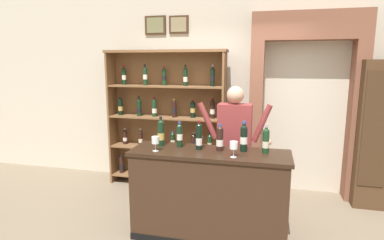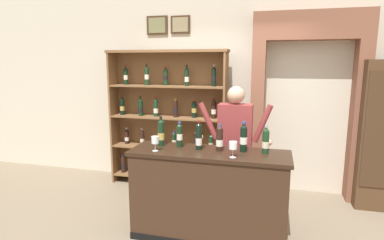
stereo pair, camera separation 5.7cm
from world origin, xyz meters
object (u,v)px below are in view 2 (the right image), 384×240
(tasting_bottle_rosso, at_px, (220,138))
(wine_glass_left, at_px, (155,140))
(wine_glass_right, at_px, (233,146))
(tasting_bottle_brunello, at_px, (199,137))
(tasting_bottle_bianco, at_px, (180,135))
(wine_shelf, at_px, (168,117))
(tasting_bottle_grappa, at_px, (161,132))
(tasting_bottle_super_tuscan, at_px, (266,141))
(shopkeeper, at_px, (235,137))
(tasting_counter, at_px, (209,195))
(tasting_bottle_vin_santo, at_px, (244,137))

(tasting_bottle_rosso, relative_size, wine_glass_left, 1.80)
(wine_glass_right, bearing_deg, wine_glass_left, 178.34)
(tasting_bottle_rosso, bearing_deg, wine_glass_right, -50.72)
(tasting_bottle_brunello, relative_size, tasting_bottle_rosso, 1.10)
(tasting_bottle_bianco, bearing_deg, wine_shelf, 114.29)
(tasting_bottle_grappa, relative_size, tasting_bottle_brunello, 1.06)
(tasting_bottle_super_tuscan, bearing_deg, wine_glass_left, -169.49)
(wine_shelf, xyz_separation_m, tasting_bottle_grappa, (0.36, -1.29, 0.05))
(shopkeeper, bearing_deg, tasting_bottle_brunello, -119.61)
(wine_shelf, height_order, tasting_bottle_brunello, wine_shelf)
(wine_shelf, distance_m, tasting_bottle_super_tuscan, 2.02)
(shopkeeper, xyz_separation_m, tasting_bottle_super_tuscan, (0.39, -0.54, 0.11))
(tasting_counter, xyz_separation_m, tasting_bottle_grappa, (-0.59, 0.10, 0.65))
(tasting_bottle_rosso, bearing_deg, tasting_bottle_vin_santo, 8.05)
(tasting_bottle_grappa, bearing_deg, wine_glass_right, -16.55)
(tasting_bottle_brunello, relative_size, wine_glass_right, 1.96)
(shopkeeper, bearing_deg, tasting_bottle_vin_santo, -73.57)
(tasting_bottle_super_tuscan, bearing_deg, tasting_bottle_bianco, 178.87)
(wine_shelf, distance_m, wine_glass_right, 1.97)
(tasting_bottle_grappa, bearing_deg, wine_shelf, 105.61)
(tasting_bottle_vin_santo, bearing_deg, wine_shelf, 135.06)
(shopkeeper, height_order, tasting_bottle_rosso, shopkeeper)
(tasting_bottle_brunello, bearing_deg, tasting_bottle_super_tuscan, 2.51)
(tasting_bottle_bianco, bearing_deg, tasting_bottle_rosso, -5.41)
(tasting_bottle_bianco, bearing_deg, wine_glass_right, -21.93)
(tasting_bottle_bianco, bearing_deg, tasting_bottle_super_tuscan, -1.13)
(wine_shelf, relative_size, wine_glass_left, 13.09)
(wine_glass_left, bearing_deg, tasting_bottle_grappa, 94.28)
(wine_glass_left, bearing_deg, tasting_counter, 12.95)
(tasting_counter, xyz_separation_m, tasting_bottle_vin_santo, (0.36, 0.09, 0.65))
(tasting_bottle_grappa, xyz_separation_m, wine_glass_right, (0.86, -0.26, -0.04))
(shopkeeper, relative_size, tasting_bottle_vin_santo, 5.04)
(shopkeeper, distance_m, tasting_bottle_brunello, 0.67)
(tasting_bottle_grappa, height_order, tasting_bottle_rosso, tasting_bottle_grappa)
(shopkeeper, xyz_separation_m, wine_glass_right, (0.08, -0.78, 0.09))
(shopkeeper, relative_size, wine_glass_left, 10.20)
(wine_glass_left, bearing_deg, tasting_bottle_rosso, 15.78)
(wine_shelf, relative_size, tasting_bottle_rosso, 7.28)
(wine_glass_left, bearing_deg, wine_shelf, 103.95)
(tasting_counter, distance_m, wine_glass_left, 0.85)
(tasting_counter, bearing_deg, tasting_bottle_grappa, 170.24)
(tasting_bottle_rosso, distance_m, tasting_bottle_super_tuscan, 0.49)
(tasting_bottle_grappa, bearing_deg, tasting_bottle_bianco, 0.42)
(tasting_bottle_vin_santo, bearing_deg, tasting_bottle_super_tuscan, -2.66)
(tasting_bottle_grappa, distance_m, tasting_bottle_rosso, 0.69)
(tasting_bottle_bianco, height_order, tasting_bottle_rosso, tasting_bottle_rosso)
(shopkeeper, xyz_separation_m, tasting_bottle_brunello, (-0.33, -0.57, 0.11))
(wine_shelf, xyz_separation_m, tasting_bottle_bianco, (0.58, -1.29, 0.04))
(tasting_bottle_brunello, relative_size, tasting_bottle_vin_santo, 0.98)
(shopkeeper, relative_size, tasting_bottle_brunello, 5.15)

